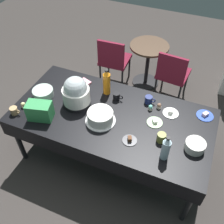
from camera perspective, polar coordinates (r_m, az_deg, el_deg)
ground at (r=3.42m, az=0.00°, el=-9.41°), size 9.00×9.00×0.00m
potluck_table at (r=2.88m, az=0.00°, el=-1.55°), size 2.20×1.10×0.75m
frosted_layer_cake at (r=2.73m, az=-2.60°, el=-1.08°), size 0.33×0.33×0.13m
slow_cooker at (r=2.88m, az=-7.99°, el=4.25°), size 0.32×0.32×0.37m
glass_salad_bowl at (r=3.14m, az=-14.99°, el=4.16°), size 0.24×0.24×0.09m
ceramic_snack_bowl at (r=2.63m, az=17.89°, el=-7.11°), size 0.20×0.20×0.09m
dessert_plate_charcoal at (r=2.60m, az=3.93°, el=-6.17°), size 0.15×0.15×0.05m
dessert_plate_sage at (r=2.79m, az=9.42°, el=-2.21°), size 0.17×0.17×0.04m
dessert_plate_cobalt at (r=3.00m, az=19.88°, el=-0.67°), size 0.19×0.19×0.04m
dessert_plate_white at (r=2.92m, az=12.86°, el=-0.12°), size 0.18×0.18×0.05m
cupcake_mint at (r=2.94m, az=10.37°, el=1.33°), size 0.05×0.05×0.07m
cupcake_berry at (r=3.07m, az=-19.04°, el=1.50°), size 0.05×0.05×0.07m
cupcake_vanilla at (r=2.90m, az=8.50°, el=0.98°), size 0.05×0.05×0.07m
soda_bottle_water at (r=2.43m, az=11.81°, el=-7.91°), size 0.08×0.08×0.29m
soda_bottle_orange_juice at (r=3.01m, az=-1.19°, el=6.57°), size 0.09×0.09×0.34m
coffee_mug_black at (r=2.99m, az=1.04°, el=3.47°), size 0.12×0.08×0.09m
coffee_mug_tan at (r=3.02m, az=-20.81°, el=0.28°), size 0.12×0.08×0.08m
coffee_mug_olive at (r=2.61m, az=10.91°, el=-5.58°), size 0.13×0.09×0.10m
coffee_mug_navy at (r=2.98m, az=8.14°, el=2.73°), size 0.13×0.09×0.09m
soda_carton at (r=2.85m, az=-15.68°, el=0.24°), size 0.29×0.22×0.20m
paper_napkin_stack at (r=3.25m, az=-6.29°, el=6.43°), size 0.18×0.18×0.02m
maroon_chair_left at (r=4.14m, az=0.36°, el=11.72°), size 0.46×0.46×0.85m
maroon_chair_right at (r=3.94m, az=13.23°, el=8.47°), size 0.48×0.48×0.85m
round_cafe_table at (r=4.19m, az=8.00°, el=11.81°), size 0.60×0.60×0.72m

